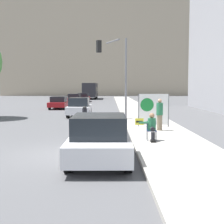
% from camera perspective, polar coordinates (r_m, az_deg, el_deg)
% --- Properties ---
extents(ground_plane, '(160.00, 160.00, 0.00)m').
position_cam_1_polar(ground_plane, '(11.26, -6.98, -7.72)').
color(ground_plane, '#4F4F51').
extents(sidewalk_curb, '(3.17, 90.00, 0.15)m').
position_cam_1_polar(sidewalk_curb, '(26.16, 5.15, -0.50)').
color(sidewalk_curb, '#A8A399').
rests_on(sidewalk_curb, ground_plane).
extents(building_backdrop_far, '(52.00, 12.00, 40.40)m').
position_cam_1_polar(building_backdrop_far, '(91.09, -2.54, 15.90)').
color(building_backdrop_far, tan).
rests_on(building_backdrop_far, ground_plane).
extents(seated_protester, '(0.91, 0.77, 1.16)m').
position_cam_1_polar(seated_protester, '(13.16, 7.24, -2.59)').
color(seated_protester, '#474C56').
rests_on(seated_protester, sidewalk_curb).
extents(jogger_on_sidewalk, '(0.34, 0.34, 1.64)m').
position_cam_1_polar(jogger_on_sidewalk, '(16.34, 8.70, -0.43)').
color(jogger_on_sidewalk, '#756651').
rests_on(jogger_on_sidewalk, sidewalk_curb).
extents(protest_banner, '(1.76, 0.06, 1.86)m').
position_cam_1_polar(protest_banner, '(17.82, 7.56, 0.48)').
color(protest_banner, slate).
rests_on(protest_banner, sidewalk_curb).
extents(traffic_light_pole, '(2.24, 2.01, 5.81)m').
position_cam_1_polar(traffic_light_pole, '(22.84, 0.78, 8.66)').
color(traffic_light_pole, slate).
rests_on(traffic_light_pole, sidewalk_curb).
extents(parked_car_curbside, '(1.89, 4.26, 1.51)m').
position_cam_1_polar(parked_car_curbside, '(10.01, -2.29, -4.88)').
color(parked_car_curbside, silver).
rests_on(parked_car_curbside, ground_plane).
extents(car_on_road_nearest, '(1.77, 4.19, 1.54)m').
position_cam_1_polar(car_on_road_nearest, '(25.39, -5.99, 0.89)').
color(car_on_road_nearest, silver).
rests_on(car_on_road_nearest, ground_plane).
extents(car_on_road_midblock, '(1.82, 4.44, 1.36)m').
position_cam_1_polar(car_on_road_midblock, '(34.53, -9.65, 1.72)').
color(car_on_road_midblock, maroon).
rests_on(car_on_road_midblock, ground_plane).
extents(car_on_road_distant, '(1.82, 4.52, 1.44)m').
position_cam_1_polar(car_on_road_distant, '(43.98, -6.88, 2.41)').
color(car_on_road_distant, maroon).
rests_on(car_on_road_distant, ground_plane).
extents(car_on_road_far_lane, '(1.84, 4.75, 1.41)m').
position_cam_1_polar(car_on_road_far_lane, '(50.33, -5.24, 2.69)').
color(car_on_road_far_lane, maroon).
rests_on(car_on_road_far_lane, ground_plane).
extents(city_bus_on_road, '(2.56, 10.08, 3.10)m').
position_cam_1_polar(city_bus_on_road, '(62.08, -3.97, 4.05)').
color(city_bus_on_road, '#232328').
rests_on(city_bus_on_road, ground_plane).
extents(motorcycle_on_road, '(0.28, 2.11, 1.27)m').
position_cam_1_polar(motorcycle_on_road, '(18.40, -5.01, -1.18)').
color(motorcycle_on_road, '#565B60').
rests_on(motorcycle_on_road, ground_plane).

